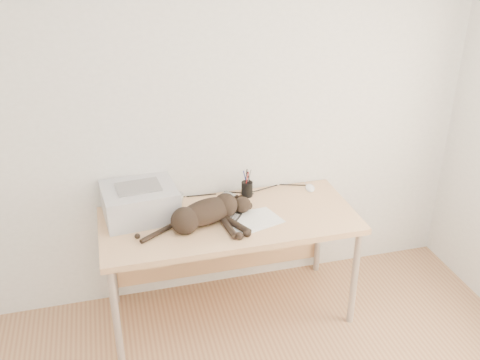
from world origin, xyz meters
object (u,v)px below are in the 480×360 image
object	(u,v)px
cat	(204,215)
mug	(176,201)
desk	(226,229)
mouse	(310,186)
printer	(140,201)
pen_cup	(247,189)

from	to	relation	value
cat	mug	size ratio (longest dim) A/B	7.08
cat	mug	world-z (taller)	cat
desk	cat	world-z (taller)	cat
desk	mouse	xyz separation A→B (m)	(0.63, 0.16, 0.15)
desk	printer	size ratio (longest dim) A/B	3.36
desk	mug	world-z (taller)	mug
cat	desk	bearing A→B (deg)	19.44
mug	desk	bearing A→B (deg)	-23.34
mug	mouse	distance (m)	0.94
cat	pen_cup	xyz separation A→B (m)	(0.35, 0.30, -0.02)
mug	pen_cup	size ratio (longest dim) A/B	0.55
desk	pen_cup	world-z (taller)	pen_cup
printer	mouse	distance (m)	1.17
desk	cat	distance (m)	0.30
printer	cat	distance (m)	0.42
printer	mug	world-z (taller)	printer
pen_cup	cat	bearing A→B (deg)	-139.62
mouse	printer	bearing A→B (deg)	-163.22
desk	printer	world-z (taller)	printer
desk	mug	bearing A→B (deg)	156.66
pen_cup	mouse	distance (m)	0.45
desk	mouse	bearing A→B (deg)	13.88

